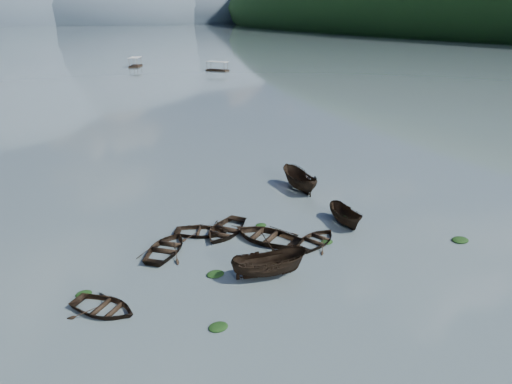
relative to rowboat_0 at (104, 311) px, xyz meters
name	(u,v)px	position (x,y,z in m)	size (l,w,h in m)	color
ground_plane	(352,294)	(12.82, -4.73, 0.00)	(2400.00, 2400.00, 0.00)	#48575B
haze_mtn_c	(104,22)	(152.82, 895.27, 0.00)	(520.00, 520.00, 260.00)	#475666
haze_mtn_d	(197,22)	(332.82, 895.27, 0.00)	(520.00, 520.00, 220.00)	#475666
rowboat_0	(104,311)	(0.00, 0.00, 0.00)	(2.73, 3.83, 0.79)	black
rowboat_1	(167,251)	(4.91, 4.86, 0.00)	(3.09, 4.33, 0.90)	black
rowboat_2	(269,275)	(9.55, -0.88, 0.00)	(1.76, 4.68, 1.81)	black
rowboat_3	(267,240)	(11.62, 3.28, 0.00)	(3.52, 4.93, 1.02)	black
rowboat_4	(317,243)	(14.52, 1.35, 0.00)	(2.73, 3.82, 0.79)	black
rowboat_5	(345,223)	(18.17, 2.95, 0.00)	(1.49, 3.97, 1.53)	black
rowboat_6	(202,234)	(7.87, 6.18, 0.00)	(2.74, 3.84, 0.79)	black
rowboat_7	(225,233)	(9.48, 5.59, 0.00)	(3.23, 4.52, 0.94)	black
rowboat_8	(299,189)	(18.91, 10.73, 0.00)	(1.89, 5.02, 1.94)	black
weed_clump_0	(218,328)	(4.90, -4.08, 0.00)	(1.02, 0.84, 0.22)	black
weed_clump_1	(215,275)	(6.67, 0.63, 0.00)	(1.09, 0.87, 0.24)	black
weed_clump_2	(267,265)	(10.03, 0.25, 0.00)	(1.09, 0.87, 0.24)	black
weed_clump_3	(261,226)	(12.33, 5.49, 0.00)	(0.85, 0.71, 0.19)	black
weed_clump_4	(460,241)	(23.59, -2.99, 0.00)	(1.25, 0.99, 0.26)	black
weed_clump_5	(84,294)	(-0.74, 2.08, 0.00)	(0.92, 0.74, 0.19)	black
weed_clump_6	(327,242)	(15.16, 1.05, 0.00)	(0.90, 0.75, 0.19)	black
weed_clump_7	(345,215)	(19.10, 4.11, 0.00)	(1.06, 0.84, 0.23)	black
pontoon_centre	(136,67)	(29.73, 119.85, 0.00)	(2.85, 6.84, 2.62)	black
pontoon_right	(218,71)	(47.57, 99.03, 0.00)	(2.60, 6.25, 2.39)	black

